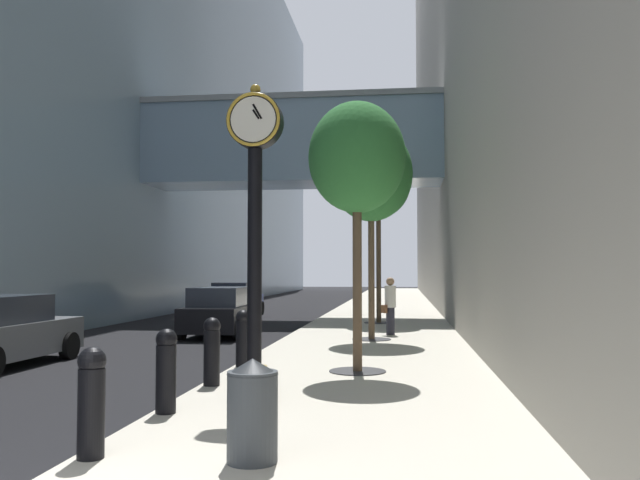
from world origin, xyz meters
name	(u,v)px	position (x,y,z in m)	size (l,w,h in m)	color
ground_plane	(329,315)	(0.00, 27.00, 0.00)	(110.00, 110.00, 0.00)	black
sidewalk_right	(385,310)	(2.59, 30.00, 0.07)	(5.18, 80.00, 0.14)	beige
building_block_left	(117,54)	(-12.09, 29.95, 14.04)	(22.16, 80.00, 28.17)	#849EB2
street_clock	(255,225)	(1.24, 5.30, 2.78)	(0.84, 0.55, 4.79)	black
bollard_nearest	(91,400)	(0.22, 2.17, 0.74)	(0.29, 0.29, 1.15)	black
bollard_second	(166,369)	(0.22, 4.38, 0.74)	(0.29, 0.29, 1.15)	black
bollard_third	(212,350)	(0.22, 6.59, 0.74)	(0.29, 0.29, 1.15)	black
bollard_fourth	(243,337)	(0.22, 8.80, 0.74)	(0.29, 0.29, 1.15)	black
street_tree_near	(357,160)	(2.58, 8.43, 4.27)	(1.91, 1.91, 5.28)	#333335
street_tree_mid_near	(371,175)	(2.58, 14.47, 4.84)	(2.38, 2.38, 6.10)	#333335
street_tree_mid_far	(378,182)	(2.58, 20.51, 5.46)	(2.46, 2.46, 6.77)	#333335
trash_bin	(252,409)	(1.92, 2.24, 0.68)	(0.53, 0.53, 1.05)	#383D42
pedestrian_walking	(390,304)	(3.08, 15.98, 1.07)	(0.52, 0.47, 1.75)	#23232D
car_black_near	(221,312)	(-2.34, 16.37, 0.76)	(2.08, 4.19, 1.56)	black
car_blue_far	(235,300)	(-4.10, 25.14, 0.77)	(2.06, 4.24, 1.57)	navy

